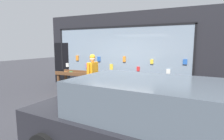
{
  "coord_description": "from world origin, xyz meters",
  "views": [
    {
      "loc": [
        2.26,
        -4.99,
        1.92
      ],
      "look_at": [
        -0.27,
        0.82,
        1.06
      ],
      "focal_mm": 28.0,
      "sensor_mm": 36.0,
      "label": 1
    }
  ],
  "objects": [
    {
      "name": "shopfront_facade",
      "position": [
        -0.09,
        2.39,
        1.69
      ],
      "size": [
        8.52,
        0.29,
        3.39
      ],
      "color": "black",
      "rests_on": "ground_plane"
    },
    {
      "name": "small_dog",
      "position": [
        -1.27,
        0.23,
        0.28
      ],
      "size": [
        0.38,
        0.51,
        0.41
      ],
      "rotation": [
        0.0,
        0.0,
        2.1
      ],
      "color": "black",
      "rests_on": "ground_plane"
    },
    {
      "name": "ground_plane",
      "position": [
        0.0,
        0.0,
        0.0
      ],
      "size": [
        40.0,
        40.0,
        0.0
      ],
      "primitive_type": "plane",
      "color": "#2D2D33"
    },
    {
      "name": "sandwich_board_sign",
      "position": [
        3.34,
        1.3,
        0.44
      ],
      "size": [
        0.7,
        0.82,
        0.86
      ],
      "rotation": [
        0.0,
        0.0,
        0.34
      ],
      "color": "black",
      "rests_on": "ground_plane"
    },
    {
      "name": "person_browsing",
      "position": [
        -0.9,
        0.49,
        0.95
      ],
      "size": [
        0.23,
        0.65,
        1.64
      ],
      "rotation": [
        0.0,
        0.0,
        1.55
      ],
      "color": "black",
      "rests_on": "ground_plane"
    },
    {
      "name": "display_table_right",
      "position": [
        1.51,
        1.02,
        0.76
      ],
      "size": [
        2.6,
        0.66,
        0.95
      ],
      "color": "brown",
      "rests_on": "ground_plane"
    },
    {
      "name": "parked_car",
      "position": [
        1.7,
        -2.34,
        0.74
      ],
      "size": [
        4.17,
        2.18,
        1.41
      ],
      "rotation": [
        0.0,
        0.0,
        -0.08
      ],
      "color": "black",
      "rests_on": "ground_plane"
    },
    {
      "name": "display_table_left",
      "position": [
        -1.51,
        1.02,
        0.72
      ],
      "size": [
        2.6,
        0.73,
        0.89
      ],
      "color": "brown",
      "rests_on": "ground_plane"
    }
  ]
}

